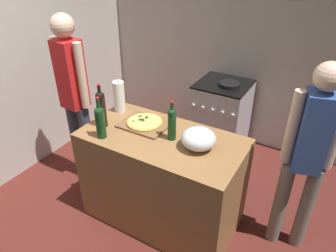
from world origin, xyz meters
TOP-DOWN VIEW (x-y plane):
  - ground_plane at (0.00, 1.23)m, footprint 3.83×3.05m
  - kitchen_wall_rear at (0.00, 2.50)m, footprint 3.83×0.10m
  - kitchen_wall_left at (-1.66, 1.23)m, footprint 0.10×3.05m
  - counter at (0.10, 0.77)m, footprint 1.34×0.70m
  - cutting_board at (-0.12, 0.86)m, footprint 0.40×0.32m
  - pizza at (-0.12, 0.86)m, footprint 0.30×0.30m
  - mixing_bowl at (0.41, 0.78)m, footprint 0.27×0.27m
  - paper_towel_roll at (-0.47, 0.96)m, footprint 0.10×0.10m
  - wine_bottle_amber at (0.18, 0.79)m, footprint 0.07×0.07m
  - wine_bottle_green at (-0.43, 0.67)m, footprint 0.08×0.08m
  - wine_bottle_dark at (-0.32, 0.53)m, footprint 0.08×0.08m
  - stove at (0.11, 2.10)m, footprint 0.58×0.59m
  - person_in_stripes at (-0.94, 0.87)m, footprint 0.38×0.22m
  - person_in_red at (1.15, 1.07)m, footprint 0.35×0.25m

SIDE VIEW (x-z plane):
  - ground_plane at x=0.00m, z-range -0.02..0.00m
  - stove at x=0.11m, z-range -0.02..0.90m
  - counter at x=0.10m, z-range 0.00..0.89m
  - cutting_board at x=-0.12m, z-range 0.89..0.91m
  - pizza at x=-0.12m, z-range 0.91..0.94m
  - person_in_red at x=1.15m, z-range 0.11..1.73m
  - mixing_bowl at x=0.41m, z-range 0.89..1.06m
  - person_in_stripes at x=-0.94m, z-range 0.14..1.88m
  - paper_towel_roll at x=-0.47m, z-range 0.89..1.18m
  - wine_bottle_amber at x=0.18m, z-range 0.88..1.21m
  - wine_bottle_dark at x=-0.32m, z-range 0.87..1.22m
  - wine_bottle_green at x=-0.43m, z-range 0.88..1.26m
  - kitchen_wall_rear at x=0.00m, z-range 0.00..2.60m
  - kitchen_wall_left at x=-1.66m, z-range 0.00..2.60m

